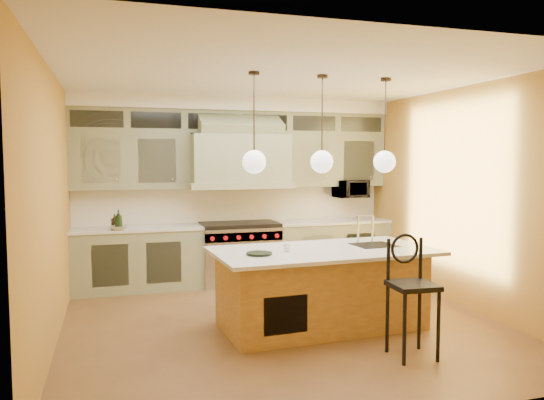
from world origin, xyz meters
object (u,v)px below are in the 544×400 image
object	(u,v)px
range	(240,252)
microwave	(351,189)
kitchen_island	(321,287)
counter_stool	(411,287)

from	to	relation	value
range	microwave	bearing A→B (deg)	3.12
kitchen_island	microwave	xyz separation A→B (m)	(1.54, 2.50, 0.98)
range	kitchen_island	world-z (taller)	kitchen_island
kitchen_island	counter_stool	bearing A→B (deg)	-68.83
counter_stool	kitchen_island	bearing A→B (deg)	116.90
kitchen_island	counter_stool	distance (m)	1.24
range	kitchen_island	xyz separation A→B (m)	(0.41, -2.40, -0.01)
kitchen_island	microwave	world-z (taller)	microwave
kitchen_island	counter_stool	world-z (taller)	kitchen_island
counter_stool	range	bearing A→B (deg)	107.33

